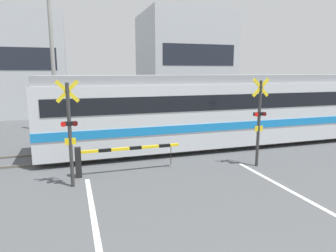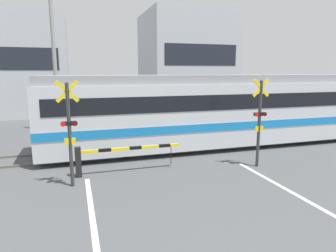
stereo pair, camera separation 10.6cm
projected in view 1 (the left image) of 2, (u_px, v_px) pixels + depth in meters
rail_track_near at (154, 154)px, 12.66m from camera, size 50.00×0.10×0.08m
rail_track_far at (146, 146)px, 14.00m from camera, size 50.00×0.10×0.08m
commuter_train at (239, 108)px, 14.36m from camera, size 18.18×2.82×3.34m
crossing_barrier_near at (107, 155)px, 10.20m from camera, size 3.64×0.20×1.03m
crossing_barrier_far at (173, 122)px, 16.79m from camera, size 3.64×0.20×1.03m
crossing_signal_left at (70, 129)px, 8.91m from camera, size 0.68×0.15×3.26m
crossing_signal_right at (259, 119)px, 10.91m from camera, size 0.68×0.15×3.26m
pedestrian at (133, 110)px, 19.98m from camera, size 0.38×0.22×1.63m
building_left_of_street at (19, 65)px, 24.46m from camera, size 7.37×7.58×7.95m
building_right_of_street at (183, 62)px, 28.77m from camera, size 7.73×7.58×8.84m
utility_pole_streetside at (53, 66)px, 16.68m from camera, size 0.22×0.22×7.61m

